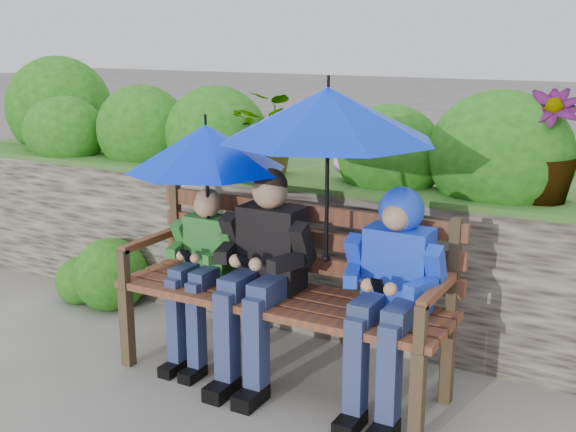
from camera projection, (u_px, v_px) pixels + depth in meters
The scene contains 8 objects.
ground at pixel (280, 371), 4.38m from camera, with size 60.00×60.00×0.00m, color #61625B.
garden_backdrop at pixel (375, 214), 5.61m from camera, with size 8.00×2.88×1.84m.
park_bench at pixel (286, 282), 4.17m from camera, with size 1.98×0.58×1.05m.
boy_left at pixel (201, 264), 4.34m from camera, with size 0.42×0.49×1.09m.
boy_middle at pixel (262, 265), 4.10m from camera, with size 0.54×0.63×1.25m.
boy_right at pixel (392, 281), 3.75m from camera, with size 0.51×0.62×1.22m.
umbrella_left at pixel (206, 148), 4.19m from camera, with size 0.95×0.95×0.78m.
umbrella_right at pixel (328, 114), 3.73m from camera, with size 1.16×1.16×1.00m.
Camera 1 is at (1.99, -3.48, 1.98)m, focal length 45.00 mm.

